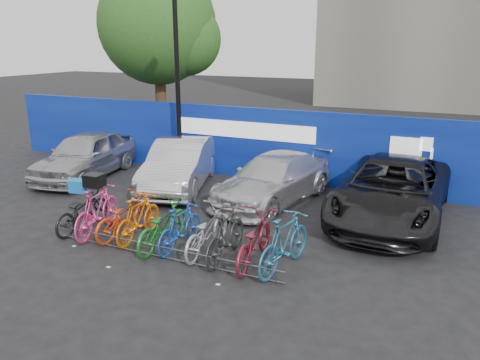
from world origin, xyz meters
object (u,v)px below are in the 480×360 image
Objects in this scene: bike_0 at (82,211)px; bike_1 at (97,210)px; car_0 at (86,155)px; bike_4 at (162,225)px; bike_8 at (254,240)px; tree at (163,28)px; lamppost at (177,80)px; bike_9 at (285,243)px; bike_5 at (180,227)px; bike_rack at (162,252)px; car_2 at (273,179)px; bike_6 at (207,231)px; bike_3 at (139,218)px; car_1 at (180,164)px; car_3 at (392,190)px; bike_2 at (125,216)px; bike_7 at (226,235)px.

bike_0 is 0.53m from bike_1.
bike_4 is (5.59, -3.77, -0.26)m from car_0.
bike_8 is at bearing -33.99° from car_0.
bike_0 is at bearing -2.67° from bike_8.
tree is 1.28× the size of lamppost.
car_0 reaches higher than bike_9.
bike_5 is at bearing -40.28° from car_0.
bike_rack is (3.20, -6.00, -3.11)m from lamppost.
bike_0 reaches higher than bike_rack.
bike_0 is (-3.53, -3.99, -0.18)m from car_2.
car_0 reaches higher than car_2.
bike_6 is at bearing -172.67° from bike_4.
tree reaches higher than bike_5.
bike_3 is (4.86, -3.65, -0.24)m from car_0.
tree reaches higher than car_1.
lamppost is 6.10m from bike_0.
bike_2 is (-5.64, -3.82, -0.28)m from car_3.
car_1 is 3.17m from car_2.
bike_5 is 1.17m from bike_7.
bike_9 is at bearing -110.27° from car_3.
bike_1 is at bearing -54.02° from car_0.
tree is 4.19× the size of bike_7.
car_1 is at bearing -55.95° from bike_5.
bike_rack is 1.71m from bike_2.
car_3 is (6.48, -0.07, 0.02)m from car_1.
bike_4 is at bearing 7.76° from bike_6.
bike_5 is (6.02, -3.69, -0.27)m from car_0.
tree is 4.58× the size of bike_5.
tree is 3.88× the size of bike_8.
car_2 is (3.17, -0.03, -0.09)m from car_1.
car_3 is at bearing -7.53° from car_0.
tree reaches higher than bike_2.
bike_0 is at bearing -14.98° from bike_1.
bike_5 is at bearing 175.75° from bike_3.
bike_7 is 0.94× the size of bike_9.
car_0 reaches higher than bike_8.
bike_0 is at bearing -57.96° from car_0.
bike_rack is 3.14× the size of bike_3.
bike_9 reaches higher than bike_rack.
bike_4 is at bearing 12.79° from bike_5.
bike_6 is (3.06, -3.90, -0.25)m from car_1.
car_3 reaches higher than bike_4.
bike_3 is at bearing -10.34° from bike_4.
car_3 is at bearing -123.60° from bike_8.
tree is 1.39× the size of bike_rack.
car_0 is at bearing 143.96° from bike_rack.
bike_5 is (0.09, 0.62, 0.35)m from bike_rack.
car_2 is 5.33m from bike_0.
bike_2 is at bearing -0.94° from bike_6.
tree is at bearing 152.47° from car_3.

